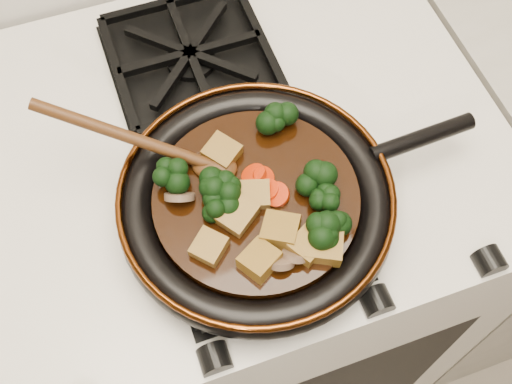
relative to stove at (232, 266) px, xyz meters
name	(u,v)px	position (x,y,z in m)	size (l,w,h in m)	color
stove	(232,266)	(0.00, 0.00, 0.00)	(0.76, 0.60, 0.90)	beige
burner_grate_front	(256,223)	(0.00, -0.14, 0.46)	(0.23, 0.23, 0.03)	black
burner_grate_back	(191,58)	(0.00, 0.14, 0.46)	(0.23, 0.23, 0.03)	black
skillet	(258,202)	(0.01, -0.13, 0.49)	(0.46, 0.34, 0.05)	black
braising_sauce	(256,200)	(0.00, -0.13, 0.50)	(0.25, 0.25, 0.02)	black
tofu_cube_0	(259,260)	(-0.02, -0.21, 0.52)	(0.04, 0.04, 0.02)	brown
tofu_cube_1	(234,213)	(-0.03, -0.14, 0.52)	(0.04, 0.05, 0.02)	brown
tofu_cube_2	(209,247)	(-0.07, -0.17, 0.52)	(0.04, 0.03, 0.02)	brown
tofu_cube_3	(323,245)	(0.05, -0.22, 0.52)	(0.04, 0.04, 0.02)	brown
tofu_cube_4	(280,231)	(0.01, -0.18, 0.52)	(0.04, 0.04, 0.02)	brown
tofu_cube_5	(308,245)	(0.04, -0.21, 0.52)	(0.04, 0.03, 0.02)	brown
tofu_cube_6	(255,195)	(0.00, -0.13, 0.52)	(0.03, 0.03, 0.02)	brown
tofu_cube_7	(222,152)	(-0.02, -0.06, 0.52)	(0.04, 0.04, 0.02)	brown
broccoli_floret_0	(318,186)	(0.08, -0.14, 0.52)	(0.06, 0.06, 0.05)	black
broccoli_floret_1	(330,229)	(0.07, -0.20, 0.52)	(0.06, 0.06, 0.05)	black
broccoli_floret_2	(278,123)	(0.06, -0.05, 0.52)	(0.06, 0.06, 0.05)	black
broccoli_floret_3	(170,179)	(-0.09, -0.08, 0.52)	(0.06, 0.06, 0.06)	black
broccoli_floret_4	(218,184)	(-0.03, -0.10, 0.52)	(0.06, 0.06, 0.06)	black
broccoli_floret_5	(330,234)	(0.07, -0.21, 0.52)	(0.06, 0.06, 0.05)	black
broccoli_floret_6	(218,202)	(-0.04, -0.12, 0.52)	(0.06, 0.06, 0.05)	black
broccoli_floret_7	(329,203)	(0.08, -0.17, 0.52)	(0.05, 0.05, 0.05)	black
carrot_coin_0	(277,195)	(0.03, -0.14, 0.51)	(0.03, 0.03, 0.01)	#BD2405
carrot_coin_1	(254,175)	(0.01, -0.10, 0.51)	(0.03, 0.03, 0.01)	#BD2405
carrot_coin_2	(263,177)	(0.02, -0.11, 0.51)	(0.03, 0.03, 0.01)	#BD2405
carrot_coin_3	(267,190)	(0.02, -0.13, 0.51)	(0.03, 0.03, 0.01)	#BD2405
mushroom_slice_0	(180,197)	(-0.08, -0.10, 0.52)	(0.04, 0.04, 0.01)	brown
mushroom_slice_1	(295,255)	(0.02, -0.22, 0.52)	(0.03, 0.03, 0.01)	brown
mushroom_slice_2	(306,249)	(0.03, -0.21, 0.52)	(0.03, 0.03, 0.01)	brown
mushroom_slice_3	(281,261)	(0.00, -0.22, 0.52)	(0.03, 0.03, 0.01)	brown
wooden_spoon	(165,150)	(-0.08, -0.04, 0.53)	(0.14, 0.10, 0.22)	#43240E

